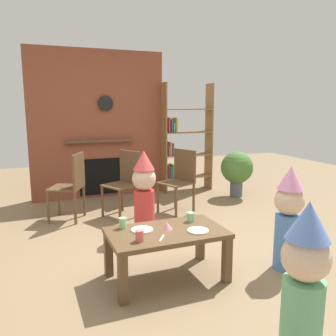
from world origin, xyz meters
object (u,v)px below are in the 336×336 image
Objects in this scene: paper_plate_front at (198,231)px; child_by_the_chairs at (144,191)px; paper_cup_near_left at (191,217)px; paper_cup_center at (123,223)px; coffee_table at (167,239)px; birthday_cake_slice at (167,225)px; dining_chair_middle at (126,179)px; child_in_pink at (288,215)px; dining_chair_left at (72,183)px; paper_plate_rear at (142,230)px; dining_chair_right at (180,177)px; bookshelf at (183,142)px; potted_plant_tall at (237,169)px; child_with_cone_hat at (304,281)px; paper_cup_near_right at (140,236)px.

child_by_the_chairs reaches higher than paper_plate_front.
paper_cup_center is at bearing 174.42° from paper_cup_near_left.
birthday_cake_slice reaches higher than coffee_table.
child_in_pink is at bearing 87.31° from dining_chair_middle.
child_by_the_chairs is (0.14, 1.07, 0.05)m from birthday_cake_slice.
dining_chair_left is (-0.86, 1.83, 0.02)m from paper_cup_near_left.
dining_chair_right reaches higher than paper_plate_rear.
paper_plate_front is at bearing 137.73° from dining_chair_left.
paper_plate_front is 0.97× the size of paper_plate_rear.
child_in_pink is at bearing -16.86° from paper_cup_center.
dining_chair_middle is at bearing 92.67° from paper_plate_front.
bookshelf is 3.31m from paper_plate_rear.
birthday_cake_slice is 0.10× the size of child_by_the_chairs.
child_in_pink is 1.09× the size of dining_chair_left.
potted_plant_tall reaches higher than paper_cup_near_left.
potted_plant_tall is at bearing -42.91° from child_with_cone_hat.
coffee_table is 1.15m from child_in_pink.
child_with_cone_hat reaches higher than paper_cup_center.
child_with_cone_hat is 2.37m from child_by_the_chairs.
coffee_table is 1.13× the size of dining_chair_right.
dining_chair_middle is (0.44, 2.05, 0.02)m from paper_cup_near_right.
coffee_table is at bearing -154.59° from paper_cup_near_left.
paper_cup_center is 1.77m from dining_chair_middle.
bookshelf is 2.48× the size of potted_plant_tall.
paper_cup_near_left is 0.11× the size of potted_plant_tall.
child_in_pink is (-0.36, -3.15, -0.36)m from bookshelf.
dining_chair_right is (0.91, 1.76, 0.14)m from coffee_table.
coffee_table is (-1.48, -2.91, -0.51)m from bookshelf.
bookshelf is at bearing -30.60° from child_with_cone_hat.
paper_cup_near_left reaches higher than paper_plate_rear.
child_by_the_chairs is 1.12× the size of dining_chair_right.
dining_chair_right is at bearing -160.73° from potted_plant_tall.
dining_chair_middle is at bearing 85.85° from birthday_cake_slice.
coffee_table is 0.28m from paper_plate_front.
paper_cup_near_left is at bearing 6.71° from paper_plate_rear.
paper_cup_near_right is at bearing -154.50° from coffee_table.
paper_plate_rear is 3.14m from potted_plant_tall.
paper_plate_rear is (-0.50, -0.06, -0.04)m from paper_cup_near_left.
dining_chair_middle is at bearing -158.20° from dining_chair_left.
child_with_cone_hat is at bearing -88.17° from paper_cup_near_left.
paper_cup_near_right is at bearing 14.09° from child_with_cone_hat.
potted_plant_tall is at bearing 176.50° from dining_chair_right.
child_by_the_chairs is at bearing -42.58° from child_in_pink.
child_with_cone_hat is at bearing 64.81° from child_in_pink.
child_with_cone_hat is 1.11× the size of dining_chair_right.
paper_plate_front is at bearing 2.34° from paper_cup_near_right.
child_with_cone_hat reaches higher than potted_plant_tall.
paper_cup_center is (-0.64, 0.06, 0.00)m from paper_cup_near_left.
dining_chair_middle reaches higher than birthday_cake_slice.
paper_cup_near_left is at bearing 67.92° from dining_chair_middle.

